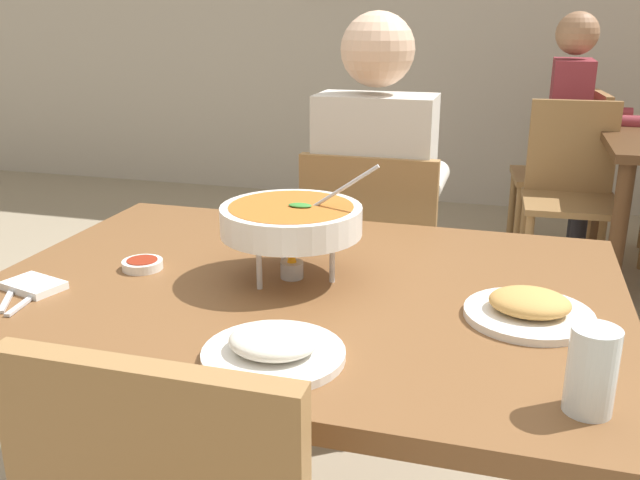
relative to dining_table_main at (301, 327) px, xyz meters
name	(u,v)px	position (x,y,z in m)	size (l,w,h in m)	color
dining_table_main	(301,327)	(0.00, 0.00, 0.00)	(1.33, 0.98, 0.76)	brown
chair_diner_main	(373,269)	(0.00, 0.77, -0.15)	(0.44, 0.44, 0.90)	olive
diner_main	(376,196)	(0.00, 0.81, 0.09)	(0.40, 0.45, 1.31)	#2D2D38
curry_bowl	(291,221)	(-0.03, 0.03, 0.23)	(0.33, 0.30, 0.26)	silver
rice_plate	(273,348)	(0.06, -0.33, 0.12)	(0.24, 0.24, 0.06)	white
appetizer_plate	(529,309)	(0.46, -0.05, 0.12)	(0.24, 0.24, 0.06)	white
sauce_dish	(142,264)	(-0.37, -0.01, 0.11)	(0.09, 0.09, 0.02)	white
napkin_folded	(34,285)	(-0.52, -0.18, 0.11)	(0.12, 0.08, 0.02)	white
fork_utensil	(9,295)	(-0.54, -0.23, 0.10)	(0.01, 0.17, 0.01)	silver
spoon_utensil	(31,298)	(-0.49, -0.23, 0.10)	(0.01, 0.17, 0.01)	silver
drink_glass	(591,375)	(0.54, -0.35, 0.16)	(0.07, 0.07, 0.13)	silver
chair_bg_left	(573,165)	(0.73, 2.66, -0.15)	(0.48, 0.48, 0.90)	olive
chair_bg_window	(570,184)	(0.69, 2.18, -0.15)	(0.46, 0.46, 0.90)	olive
patron_bg_left	(575,121)	(0.71, 2.65, 0.09)	(0.45, 0.40, 1.31)	#2D2D38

